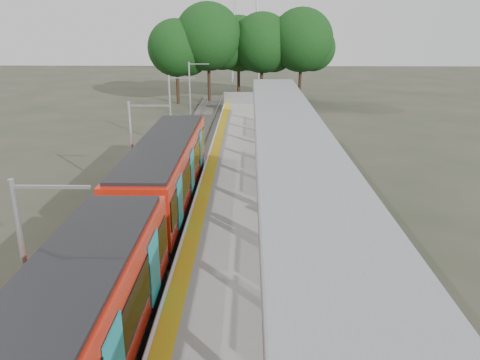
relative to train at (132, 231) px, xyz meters
name	(u,v)px	position (x,y,z in m)	size (l,w,h in m)	color
trackbed	(173,195)	(0.00, 8.82, -1.93)	(3.00, 70.00, 0.24)	#59544C
platform	(254,189)	(4.50, 8.82, -1.55)	(6.00, 50.00, 1.00)	gray
tactile_strip	(208,180)	(1.95, 8.82, -1.04)	(0.60, 50.00, 0.02)	gold
end_fence	(253,98)	(4.50, 33.77, -0.45)	(6.00, 0.10, 1.20)	#9EA0A5
train	(132,231)	(0.00, 0.00, 0.00)	(2.74, 27.60, 3.62)	black
canopy	(292,140)	(6.11, 5.00, 2.15)	(3.27, 38.00, 3.66)	#9EA0A5
tree_cluster	(240,42)	(3.02, 41.12, 4.90)	(21.12, 11.18, 11.33)	#382316
catenary_masts	(134,150)	(-1.72, 7.82, 0.86)	(2.08, 48.16, 5.40)	#9EA0A5
bench_mid	(311,208)	(6.86, 3.53, -0.53)	(0.69, 1.51, 0.99)	#141053
bench_far	(286,142)	(6.65, 14.88, -0.45)	(1.04, 1.74, 1.14)	#141053
info_pillar_near	(275,227)	(5.21, 1.01, -0.26)	(0.41, 0.41, 1.82)	beige
info_pillar_far	(284,200)	(5.72, 3.87, -0.28)	(0.40, 0.40, 1.78)	beige
litter_bin	(281,211)	(5.57, 3.38, -0.60)	(0.44, 0.44, 0.90)	#9EA0A5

